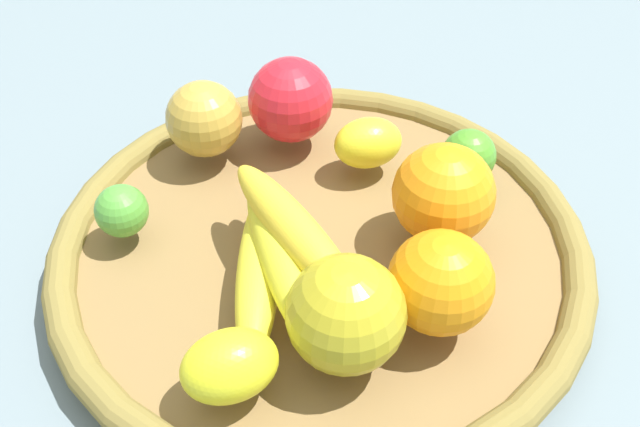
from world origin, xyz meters
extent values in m
plane|color=slate|center=(0.00, 0.00, 0.00)|extent=(2.40, 2.40, 0.00)
cylinder|color=olive|center=(0.00, 0.00, 0.01)|extent=(0.42, 0.42, 0.02)
torus|color=olive|center=(0.00, 0.00, 0.02)|extent=(0.44, 0.44, 0.03)
ellipsoid|color=yellow|center=(0.01, -0.10, 0.06)|extent=(0.07, 0.07, 0.04)
ellipsoid|color=yellow|center=(0.01, 0.07, 0.05)|extent=(0.11, 0.17, 0.03)
ellipsoid|color=yellow|center=(0.00, 0.06, 0.07)|extent=(0.14, 0.14, 0.03)
ellipsoid|color=yellow|center=(-0.01, 0.05, 0.08)|extent=(0.17, 0.11, 0.03)
ellipsoid|color=yellow|center=(-0.02, 0.16, 0.06)|extent=(0.08, 0.08, 0.05)
sphere|color=#4A9629|center=(-0.08, -0.12, 0.06)|extent=(0.07, 0.07, 0.05)
sphere|color=#B79438|center=(0.14, -0.05, 0.07)|extent=(0.08, 0.08, 0.07)
sphere|color=orange|center=(-0.08, -0.05, 0.08)|extent=(0.09, 0.09, 0.08)
sphere|color=orange|center=(-0.11, 0.04, 0.07)|extent=(0.09, 0.09, 0.07)
sphere|color=#4E9C37|center=(0.14, 0.07, 0.06)|extent=(0.06, 0.06, 0.04)
sphere|color=red|center=(0.09, -0.10, 0.08)|extent=(0.11, 0.11, 0.08)
sphere|color=#AC9F1F|center=(-0.07, 0.10, 0.08)|extent=(0.09, 0.09, 0.08)
camera|label=1|loc=(-0.20, 0.37, 0.44)|focal=40.63mm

